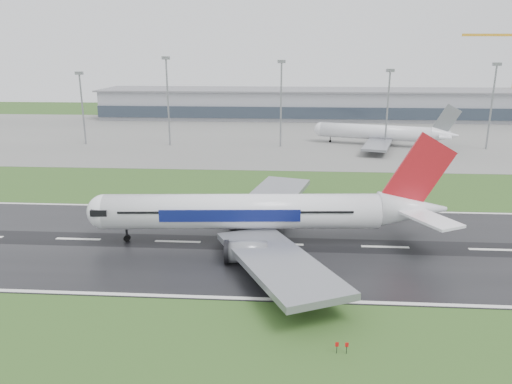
{
  "coord_description": "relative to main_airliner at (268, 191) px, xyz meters",
  "views": [
    {
      "loc": [
        -18.72,
        -87.63,
        35.99
      ],
      "look_at": [
        -25.46,
        12.0,
        7.0
      ],
      "focal_mm": 34.25,
      "sensor_mm": 36.0,
      "label": 1
    }
  ],
  "objects": [
    {
      "name": "ground",
      "position": [
        22.52,
        -1.68,
        -10.33
      ],
      "size": [
        520.0,
        520.0,
        0.0
      ],
      "primitive_type": "plane",
      "color": "#294B1B",
      "rests_on": "ground"
    },
    {
      "name": "runway",
      "position": [
        22.52,
        -1.68,
        -10.28
      ],
      "size": [
        400.0,
        45.0,
        0.1
      ],
      "primitive_type": "cube",
      "color": "black",
      "rests_on": "ground"
    },
    {
      "name": "apron",
      "position": [
        22.52,
        123.32,
        -10.29
      ],
      "size": [
        400.0,
        130.0,
        0.08
      ],
      "primitive_type": "cube",
      "color": "slate",
      "rests_on": "ground"
    },
    {
      "name": "terminal",
      "position": [
        22.52,
        183.32,
        -2.83
      ],
      "size": [
        240.0,
        36.0,
        15.0
      ],
      "primitive_type": "cube",
      "color": "gray",
      "rests_on": "ground"
    },
    {
      "name": "main_airliner",
      "position": [
        0.0,
        0.0,
        0.0
      ],
      "size": [
        74.06,
        71.01,
        20.45
      ],
      "primitive_type": null,
      "rotation": [
        0.0,
        0.0,
        0.08
      ],
      "color": "white",
      "rests_on": "runway"
    },
    {
      "name": "parked_airliner",
      "position": [
        39.74,
        103.55,
        -2.05
      ],
      "size": [
        68.0,
        65.34,
        16.39
      ],
      "primitive_type": null,
      "rotation": [
        0.0,
        0.0,
        -0.28
      ],
      "color": "silver",
      "rests_on": "apron"
    },
    {
      "name": "floodmast_0",
      "position": [
        -77.09,
        98.32,
        3.21
      ],
      "size": [
        0.64,
        0.64,
        27.08
      ],
      "primitive_type": "cylinder",
      "color": "gray",
      "rests_on": "ground"
    },
    {
      "name": "floodmast_1",
      "position": [
        -42.94,
        98.32,
        6.04
      ],
      "size": [
        0.64,
        0.64,
        32.73
      ],
      "primitive_type": "cylinder",
      "color": "gray",
      "rests_on": "ground"
    },
    {
      "name": "floodmast_2",
      "position": [
        0.65,
        98.32,
        5.42
      ],
      "size": [
        0.64,
        0.64,
        31.5
      ],
      "primitive_type": "cylinder",
      "color": "gray",
      "rests_on": "ground"
    },
    {
      "name": "floodmast_3",
      "position": [
        40.69,
        98.32,
        3.86
      ],
      "size": [
        0.64,
        0.64,
        28.38
      ],
      "primitive_type": "cylinder",
      "color": "gray",
      "rests_on": "ground"
    },
    {
      "name": "floodmast_4",
      "position": [
        78.56,
        98.32,
        5.01
      ],
      "size": [
        0.64,
        0.64,
        30.68
      ],
      "primitive_type": "cylinder",
      "color": "gray",
      "rests_on": "ground"
    }
  ]
}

